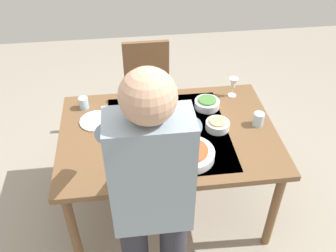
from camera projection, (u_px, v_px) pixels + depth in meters
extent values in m
plane|color=#9E9384|center=(168.00, 203.00, 2.95)|extent=(6.00, 6.00, 0.00)
cube|color=brown|center=(168.00, 134.00, 2.50)|extent=(1.44, 1.00, 0.04)
cube|color=beige|center=(168.00, 132.00, 2.48)|extent=(0.79, 0.85, 0.00)
cylinder|color=brown|center=(239.00, 129.00, 3.12)|extent=(0.06, 0.06, 0.70)
cylinder|color=brown|center=(81.00, 141.00, 3.00)|extent=(0.06, 0.06, 0.70)
cylinder|color=brown|center=(274.00, 210.00, 2.46)|extent=(0.06, 0.06, 0.70)
cylinder|color=brown|center=(74.00, 231.00, 2.34)|extent=(0.06, 0.06, 0.70)
cube|color=#523019|center=(149.00, 100.00, 3.28)|extent=(0.40, 0.40, 0.04)
cube|color=brown|center=(146.00, 65.00, 3.26)|extent=(0.40, 0.04, 0.45)
cylinder|color=brown|center=(166.00, 108.00, 3.57)|extent=(0.04, 0.04, 0.43)
cylinder|color=brown|center=(130.00, 110.00, 3.53)|extent=(0.04, 0.04, 0.43)
cylinder|color=brown|center=(170.00, 130.00, 3.30)|extent=(0.04, 0.04, 0.43)
cylinder|color=brown|center=(132.00, 133.00, 3.27)|extent=(0.04, 0.04, 0.43)
cube|color=#8C9EAD|center=(151.00, 173.00, 1.59)|extent=(0.36, 0.20, 0.60)
sphere|color=tan|center=(148.00, 96.00, 1.34)|extent=(0.22, 0.22, 0.22)
cylinder|color=#8C9EAD|center=(109.00, 128.00, 1.71)|extent=(0.08, 0.52, 0.40)
cylinder|color=#8C9EAD|center=(182.00, 122.00, 1.75)|extent=(0.08, 0.52, 0.40)
cylinder|color=black|center=(158.00, 122.00, 2.41)|extent=(0.07, 0.07, 0.20)
cylinder|color=black|center=(158.00, 104.00, 2.32)|extent=(0.03, 0.03, 0.08)
cylinder|color=black|center=(158.00, 98.00, 2.29)|extent=(0.03, 0.03, 0.02)
cylinder|color=white|center=(232.00, 95.00, 2.81)|extent=(0.06, 0.06, 0.01)
cylinder|color=white|center=(232.00, 91.00, 2.79)|extent=(0.01, 0.01, 0.07)
cone|color=white|center=(233.00, 83.00, 2.74)|extent=(0.07, 0.07, 0.07)
cylinder|color=beige|center=(233.00, 85.00, 2.76)|extent=(0.03, 0.03, 0.03)
cylinder|color=white|center=(127.00, 101.00, 2.76)|extent=(0.06, 0.06, 0.01)
cylinder|color=white|center=(127.00, 96.00, 2.73)|extent=(0.01, 0.01, 0.07)
cone|color=white|center=(126.00, 88.00, 2.69)|extent=(0.07, 0.07, 0.07)
cylinder|color=maroon|center=(127.00, 91.00, 2.70)|extent=(0.03, 0.03, 0.03)
cylinder|color=silver|center=(259.00, 119.00, 2.51)|extent=(0.07, 0.07, 0.09)
cylinder|color=silver|center=(134.00, 129.00, 2.44)|extent=(0.07, 0.07, 0.10)
cylinder|color=silver|center=(84.00, 103.00, 2.66)|extent=(0.07, 0.07, 0.09)
cylinder|color=silver|center=(190.00, 154.00, 2.28)|extent=(0.30, 0.30, 0.05)
cylinder|color=#C6562D|center=(190.00, 152.00, 2.26)|extent=(0.22, 0.22, 0.03)
cylinder|color=silver|center=(207.00, 104.00, 2.68)|extent=(0.18, 0.18, 0.05)
cylinder|color=#4C843D|center=(207.00, 101.00, 2.67)|extent=(0.13, 0.13, 0.03)
cylinder|color=silver|center=(218.00, 125.00, 2.49)|extent=(0.16, 0.16, 0.05)
cylinder|color=tan|center=(218.00, 123.00, 2.48)|extent=(0.12, 0.12, 0.03)
cylinder|color=silver|center=(180.00, 119.00, 2.58)|extent=(0.23, 0.23, 0.01)
cylinder|color=silver|center=(96.00, 121.00, 2.56)|extent=(0.23, 0.23, 0.01)
cube|color=silver|center=(132.00, 168.00, 2.22)|extent=(0.05, 0.20, 0.00)
cube|color=silver|center=(149.00, 106.00, 2.70)|extent=(0.08, 0.17, 0.00)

